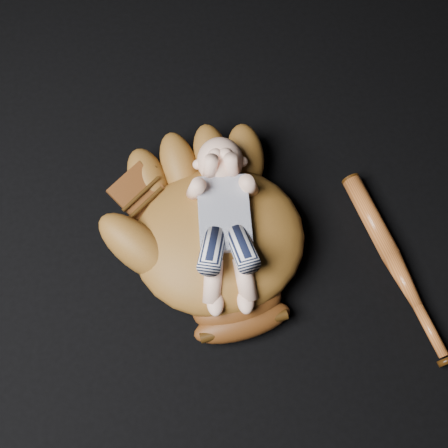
# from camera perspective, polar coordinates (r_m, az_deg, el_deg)

# --- Properties ---
(baseball_glove) EXTENTS (0.53, 0.58, 0.16)m
(baseball_glove) POSITION_cam_1_polar(r_m,az_deg,el_deg) (1.17, -0.53, -1.22)
(baseball_glove) COLOR brown
(baseball_glove) RESTS_ON ground
(newborn_baby) EXTENTS (0.19, 0.38, 0.15)m
(newborn_baby) POSITION_cam_1_polar(r_m,az_deg,el_deg) (1.12, 0.14, -0.23)
(newborn_baby) COLOR beige
(newborn_baby) RESTS_ON baseball_glove
(baseball_bat) EXTENTS (0.15, 0.45, 0.04)m
(baseball_bat) POSITION_cam_1_polar(r_m,az_deg,el_deg) (1.26, 17.13, -4.12)
(baseball_bat) COLOR #AD5521
(baseball_bat) RESTS_ON ground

